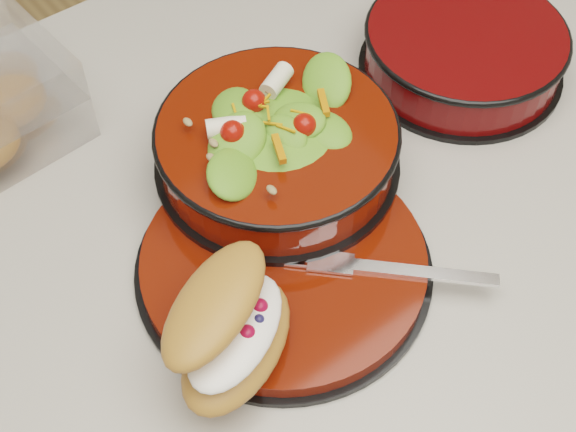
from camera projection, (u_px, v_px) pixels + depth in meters
dinner_plate at (285, 263)px, 0.69m from camera, size 0.26×0.26×0.02m
salad_bowl at (277, 140)px, 0.72m from camera, size 0.23×0.23×0.09m
croissant at (231, 327)px, 0.60m from camera, size 0.14×0.13×0.07m
fork at (395, 270)px, 0.67m from camera, size 0.12×0.12×0.00m
extra_bowl at (464, 49)px, 0.83m from camera, size 0.21×0.21×0.05m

